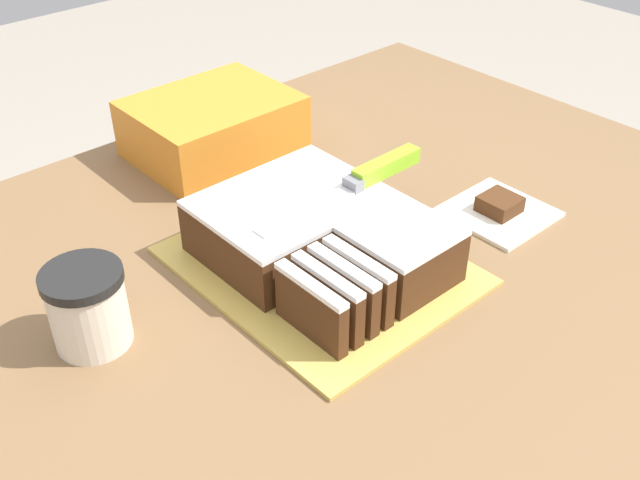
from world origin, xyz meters
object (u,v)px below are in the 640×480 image
brownie (500,204)px  storage_box (213,126)px  knife (372,174)px  cake_board (320,266)px  cake (319,235)px  coffee_cup (88,307)px

brownie → storage_box: bearing=114.5°
knife → brownie: knife is taller
cake_board → cake: (0.01, 0.01, 0.04)m
knife → cake_board: bearing=8.9°
cake_board → coffee_cup: 0.30m
cake_board → brownie: size_ratio=7.05×
knife → coffee_cup: bearing=-7.9°
cake → coffee_cup: coffee_cup is taller
cake → storage_box: 0.35m
cake_board → cake: size_ratio=1.23×
cake_board → knife: size_ratio=1.31×
brownie → cake: bearing=162.4°
knife → brownie: size_ratio=5.38×
knife → storage_box: size_ratio=1.12×
coffee_cup → brownie: (0.56, -0.15, -0.03)m
coffee_cup → cake: bearing=-11.8°
knife → storage_box: bearing=-85.7°
cake_board → cake: 0.04m
cake_board → knife: bearing=9.3°
cake_board → knife: knife is taller
cake_board → coffee_cup: coffee_cup is taller
coffee_cup → brownie: 0.58m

